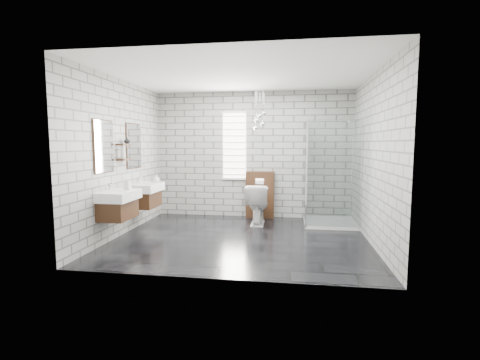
% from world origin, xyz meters
% --- Properties ---
extents(floor, '(4.20, 3.60, 0.02)m').
position_xyz_m(floor, '(0.00, 0.00, -0.01)').
color(floor, black).
rests_on(floor, ground).
extents(ceiling, '(4.20, 3.60, 0.02)m').
position_xyz_m(ceiling, '(0.00, 0.00, 2.71)').
color(ceiling, white).
rests_on(ceiling, wall_back).
extents(wall_back, '(4.20, 0.02, 2.70)m').
position_xyz_m(wall_back, '(0.00, 1.81, 1.35)').
color(wall_back, '#9F9F9A').
rests_on(wall_back, floor).
extents(wall_front, '(4.20, 0.02, 2.70)m').
position_xyz_m(wall_front, '(0.00, -1.81, 1.35)').
color(wall_front, '#9F9F9A').
rests_on(wall_front, floor).
extents(wall_left, '(0.02, 3.60, 2.70)m').
position_xyz_m(wall_left, '(-2.11, 0.00, 1.35)').
color(wall_left, '#9F9F9A').
rests_on(wall_left, floor).
extents(wall_right, '(0.02, 3.60, 2.70)m').
position_xyz_m(wall_right, '(2.11, 0.00, 1.35)').
color(wall_right, '#9F9F9A').
rests_on(wall_right, floor).
extents(vanity_left, '(0.47, 0.70, 1.57)m').
position_xyz_m(vanity_left, '(-1.91, -0.58, 0.76)').
color(vanity_left, '#3D2312').
rests_on(vanity_left, wall_left).
extents(vanity_right, '(0.47, 0.70, 1.57)m').
position_xyz_m(vanity_right, '(-1.91, 0.47, 0.76)').
color(vanity_right, '#3D2312').
rests_on(vanity_right, wall_left).
extents(shelf_lower, '(0.14, 0.30, 0.03)m').
position_xyz_m(shelf_lower, '(-2.03, -0.05, 1.32)').
color(shelf_lower, '#3D2312').
rests_on(shelf_lower, wall_left).
extents(shelf_upper, '(0.14, 0.30, 0.03)m').
position_xyz_m(shelf_upper, '(-2.03, -0.05, 1.58)').
color(shelf_upper, '#3D2312').
rests_on(shelf_upper, wall_left).
extents(window, '(0.56, 0.05, 1.48)m').
position_xyz_m(window, '(-0.40, 1.78, 1.55)').
color(window, white).
rests_on(window, wall_back).
extents(cistern_panel, '(0.60, 0.20, 1.00)m').
position_xyz_m(cistern_panel, '(0.17, 1.70, 0.50)').
color(cistern_panel, '#3D2312').
rests_on(cistern_panel, floor).
extents(flush_plate, '(0.18, 0.01, 0.12)m').
position_xyz_m(flush_plate, '(0.17, 1.60, 0.80)').
color(flush_plate, silver).
rests_on(flush_plate, cistern_panel).
extents(shower_enclosure, '(1.00, 1.00, 2.03)m').
position_xyz_m(shower_enclosure, '(1.50, 1.18, 0.50)').
color(shower_enclosure, white).
rests_on(shower_enclosure, floor).
extents(pendant_cluster, '(0.25, 0.20, 0.84)m').
position_xyz_m(pendant_cluster, '(0.19, 1.37, 2.07)').
color(pendant_cluster, silver).
rests_on(pendant_cluster, ceiling).
extents(toilet, '(0.46, 0.79, 0.80)m').
position_xyz_m(toilet, '(0.17, 1.12, 0.40)').
color(toilet, white).
rests_on(toilet, floor).
extents(soap_bottle_a, '(0.10, 0.10, 0.19)m').
position_xyz_m(soap_bottle_a, '(-1.79, -0.43, 0.95)').
color(soap_bottle_a, '#B2B2B2').
rests_on(soap_bottle_a, vanity_left).
extents(soap_bottle_b, '(0.12, 0.12, 0.15)m').
position_xyz_m(soap_bottle_b, '(-1.74, 0.67, 0.92)').
color(soap_bottle_b, '#B2B2B2').
rests_on(soap_bottle_b, vanity_right).
extents(soap_bottle_c, '(0.10, 0.11, 0.23)m').
position_xyz_m(soap_bottle_c, '(-2.02, -0.09, 1.45)').
color(soap_bottle_c, '#B2B2B2').
rests_on(soap_bottle_c, shelf_lower).
extents(vase, '(0.11, 0.11, 0.11)m').
position_xyz_m(vase, '(-2.02, 0.07, 1.65)').
color(vase, '#B2B2B2').
rests_on(vase, shelf_upper).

